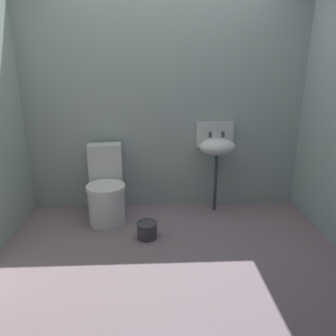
% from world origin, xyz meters
% --- Properties ---
extents(ground_plane, '(3.46, 2.41, 0.08)m').
position_xyz_m(ground_plane, '(0.00, 0.00, -0.04)').
color(ground_plane, gray).
extents(wall_back, '(3.46, 0.10, 2.25)m').
position_xyz_m(wall_back, '(0.00, 1.06, 1.13)').
color(wall_back, '#9EAFAB').
rests_on(wall_back, ground).
extents(toilet_near_wall, '(0.44, 0.63, 0.78)m').
position_xyz_m(toilet_near_wall, '(-0.64, 0.66, 0.32)').
color(toilet_near_wall, silver).
rests_on(toilet_near_wall, ground).
extents(sink, '(0.42, 0.34, 0.99)m').
position_xyz_m(sink, '(0.56, 0.84, 0.75)').
color(sink, '#3F3D46').
rests_on(sink, ground).
extents(bucket, '(0.21, 0.21, 0.17)m').
position_xyz_m(bucket, '(-0.20, 0.23, 0.09)').
color(bucket, '#3F3D46').
rests_on(bucket, ground).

